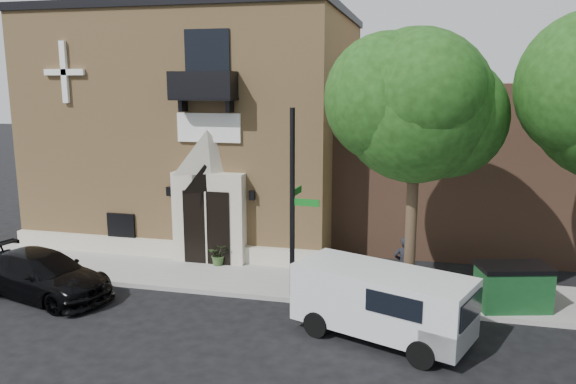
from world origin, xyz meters
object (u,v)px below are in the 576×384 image
Objects in this scene: cargo_van at (388,303)px; fire_hydrant at (434,296)px; dumpster at (513,286)px; street_sign at (293,204)px; black_sedan at (42,275)px; pedestrian_near at (404,265)px.

fire_hydrant is at bearing 81.91° from cargo_van.
street_sign is at bearing 169.69° from dumpster.
cargo_van is 6.69× the size of fire_hydrant.
cargo_van is 4.06m from street_sign.
street_sign is 6.63m from dumpster.
cargo_van is at bearing -157.49° from dumpster.
dumpster is at bearing 59.00° from cargo_van.
street_sign reaches higher than dumpster.
street_sign reaches higher than fire_hydrant.
cargo_van is 2.45m from fire_hydrant.
fire_hydrant is (11.60, 1.53, -0.19)m from black_sedan.
black_sedan is at bearing -161.71° from cargo_van.
cargo_van reaches higher than black_sedan.
dumpster is 1.22× the size of pedestrian_near.
street_sign is 4.79m from fire_hydrant.
pedestrian_near is (-3.03, 0.46, 0.24)m from dumpster.
street_sign is (7.50, 1.48, 2.28)m from black_sedan.
cargo_van reaches higher than fire_hydrant.
pedestrian_near is at bearing -62.58° from black_sedan.
dumpster is (6.24, 0.53, -2.17)m from street_sign.
cargo_van is (10.42, -0.55, 0.32)m from black_sedan.
pedestrian_near is (10.72, 2.47, 0.35)m from black_sedan.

